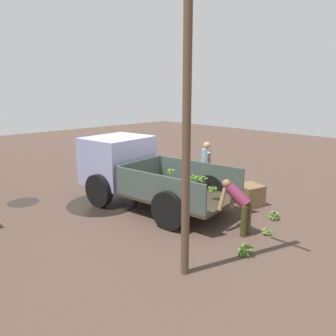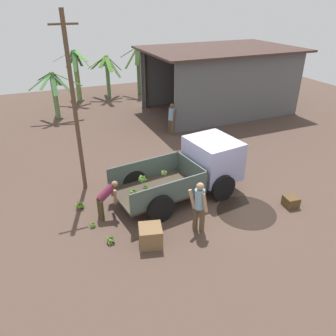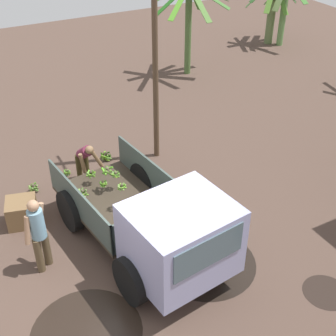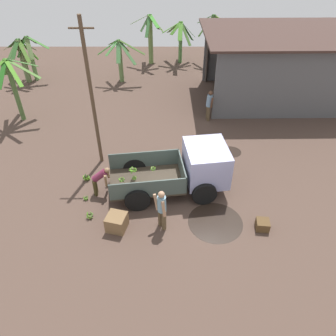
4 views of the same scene
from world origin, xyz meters
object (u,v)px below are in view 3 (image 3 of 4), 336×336
Objects in this scene: person_worker_loading at (85,158)px; banana_bunch_on_ground_3 at (67,172)px; banana_bunch_on_ground_0 at (33,187)px; banana_bunch_on_ground_2 at (108,157)px; banana_bunch_on_ground_1 at (106,156)px; cargo_truck at (165,231)px; utility_pole at (155,45)px; wooden_crate_0 at (22,212)px; person_foreground_visitor at (38,232)px.

banana_bunch_on_ground_3 is at bearing -153.20° from person_worker_loading.
banana_bunch_on_ground_2 is at bearing 102.88° from banana_bunch_on_ground_0.
person_worker_loading is 3.93× the size of banana_bunch_on_ground_1.
banana_bunch_on_ground_2 is (-4.41, 0.48, -0.94)m from cargo_truck.
utility_pole is (-4.03, 1.81, 2.16)m from cargo_truck.
cargo_truck is 15.11× the size of banana_bunch_on_ground_1.
banana_bunch_on_ground_2 is 3.15m from wooden_crate_0.
banana_bunch_on_ground_2 is (-3.19, 2.66, -0.85)m from person_foreground_visitor.
cargo_truck reaches higher than person_foreground_visitor.
person_foreground_visitor is 3.05m from person_worker_loading.
banana_bunch_on_ground_2 is 1.06× the size of banana_bunch_on_ground_3.
banana_bunch_on_ground_0 is at bearing -106.56° from person_worker_loading.
cargo_truck is 3.67m from wooden_crate_0.
banana_bunch_on_ground_3 is 0.32× the size of wooden_crate_0.
banana_bunch_on_ground_0 is 2.26m from banana_bunch_on_ground_2.
banana_bunch_on_ground_0 is 0.81× the size of banana_bunch_on_ground_1.
person_foreground_visitor is 4.22m from banana_bunch_on_ground_1.
banana_bunch_on_ground_2 is 1.25m from banana_bunch_on_ground_3.
cargo_truck is 22.50× the size of banana_bunch_on_ground_3.
person_foreground_visitor is 4.23m from banana_bunch_on_ground_2.
person_foreground_visitor is at bearing -9.51° from banana_bunch_on_ground_0.
wooden_crate_0 is (1.08, -0.50, 0.17)m from banana_bunch_on_ground_0.
banana_bunch_on_ground_1 is (-0.54, 2.15, 0.01)m from banana_bunch_on_ground_0.
banana_bunch_on_ground_0 is (-3.91, -1.73, -0.90)m from cargo_truck.
banana_bunch_on_ground_1 is 1.41× the size of banana_bunch_on_ground_2.
banana_bunch_on_ground_0 is (-0.23, -1.35, -0.61)m from person_worker_loading.
utility_pole reaches higher than banana_bunch_on_ground_0.
banana_bunch_on_ground_2 is at bearing -105.97° from utility_pole.
banana_bunch_on_ground_0 is (0.12, -3.53, -3.07)m from utility_pole.
person_worker_loading is 5.54× the size of banana_bunch_on_ground_2.
banana_bunch_on_ground_2 is (-0.73, 0.86, -0.65)m from person_worker_loading.
wooden_crate_0 is at bearing -73.37° from utility_pole.
banana_bunch_on_ground_2 is (-0.38, -1.33, -3.10)m from utility_pole.
wooden_crate_0 is at bearing -45.98° from banana_bunch_on_ground_3.
person_foreground_visitor is 7.52× the size of banana_bunch_on_ground_2.
person_worker_loading reaches higher than banana_bunch_on_ground_0.
banana_bunch_on_ground_0 is 1.14× the size of banana_bunch_on_ground_2.
banana_bunch_on_ground_1 is at bearing 126.64° from person_worker_loading.
person_worker_loading is (-2.46, 1.80, -0.20)m from person_foreground_visitor.
banana_bunch_on_ground_3 is (-3.02, 1.42, -0.86)m from person_foreground_visitor.
person_foreground_visitor is at bearing -38.92° from banana_bunch_on_ground_1.
utility_pole reaches higher than wooden_crate_0.
wooden_crate_0 is at bearing -58.57° from banana_bunch_on_ground_1.
banana_bunch_on_ground_0 is at bearing 155.10° from wooden_crate_0.
person_foreground_visitor is at bearing -127.19° from cargo_truck.
banana_bunch_on_ground_3 is at bearing 109.33° from banana_bunch_on_ground_0.
wooden_crate_0 reaches higher than banana_bunch_on_ground_1.
banana_bunch_on_ground_3 is (0.20, -1.19, -0.06)m from banana_bunch_on_ground_1.
person_worker_loading is at bearing 114.79° from wooden_crate_0.
person_foreground_visitor is at bearing -25.13° from banana_bunch_on_ground_3.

